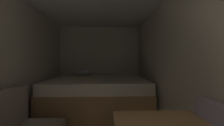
{
  "coord_description": "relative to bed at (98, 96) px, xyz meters",
  "views": [
    {
      "loc": [
        0.19,
        -0.48,
        1.19
      ],
      "look_at": [
        0.3,
        2.52,
        1.13
      ],
      "focal_mm": 24.98,
      "sensor_mm": 36.0,
      "label": 1
    }
  ],
  "objects": [
    {
      "name": "bed",
      "position": [
        0.0,
        0.0,
        0.0
      ],
      "size": [
        2.09,
        1.79,
        0.97
      ],
      "color": "#9E7247",
      "rests_on": "ground"
    },
    {
      "name": "wall_left",
      "position": [
        -1.13,
        -1.37,
        0.68
      ],
      "size": [
        0.05,
        4.63,
        2.14
      ],
      "primitive_type": "cube",
      "color": "beige",
      "rests_on": "ground"
    },
    {
      "name": "wall_right",
      "position": [
        1.14,
        -1.37,
        0.68
      ],
      "size": [
        0.05,
        4.63,
        2.14
      ],
      "primitive_type": "cube",
      "color": "beige",
      "rests_on": "ground"
    },
    {
      "name": "wall_back",
      "position": [
        0.0,
        0.96,
        0.68
      ],
      "size": [
        2.31,
        0.05,
        2.14
      ],
      "primitive_type": "cube",
      "color": "beige",
      "rests_on": "ground"
    }
  ]
}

